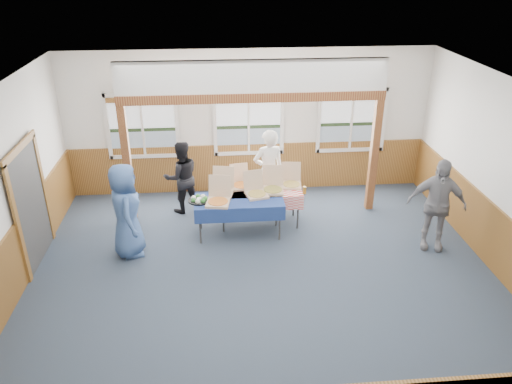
# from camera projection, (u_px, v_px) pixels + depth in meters

# --- Properties ---
(floor) EXTENTS (8.00, 8.00, 0.00)m
(floor) POSITION_uv_depth(u_px,v_px,m) (264.00, 276.00, 8.53)
(floor) COLOR #293343
(floor) RESTS_ON ground
(ceiling) EXTENTS (8.00, 8.00, 0.00)m
(ceiling) POSITION_uv_depth(u_px,v_px,m) (265.00, 91.00, 7.13)
(ceiling) COLOR white
(ceiling) RESTS_ON wall_back
(wall_back) EXTENTS (8.00, 0.00, 8.00)m
(wall_back) POSITION_uv_depth(u_px,v_px,m) (249.00, 123.00, 10.97)
(wall_back) COLOR silver
(wall_back) RESTS_ON floor
(wall_front) EXTENTS (8.00, 0.00, 8.00)m
(wall_front) POSITION_uv_depth(u_px,v_px,m) (302.00, 352.00, 4.69)
(wall_front) COLOR silver
(wall_front) RESTS_ON floor
(wall_left) EXTENTS (0.00, 8.00, 8.00)m
(wall_left) POSITION_uv_depth(u_px,v_px,m) (1.00, 201.00, 7.52)
(wall_left) COLOR silver
(wall_left) RESTS_ON floor
(wall_right) EXTENTS (0.00, 8.00, 8.00)m
(wall_right) POSITION_uv_depth(u_px,v_px,m) (508.00, 182.00, 8.14)
(wall_right) COLOR silver
(wall_right) RESTS_ON floor
(wainscot_back) EXTENTS (7.98, 0.05, 1.10)m
(wainscot_back) POSITION_uv_depth(u_px,v_px,m) (249.00, 167.00, 11.40)
(wainscot_back) COLOR brown
(wainscot_back) RESTS_ON floor
(wainscot_left) EXTENTS (0.05, 6.98, 1.10)m
(wainscot_left) POSITION_uv_depth(u_px,v_px,m) (17.00, 260.00, 7.98)
(wainscot_left) COLOR brown
(wainscot_left) RESTS_ON floor
(wainscot_right) EXTENTS (0.05, 6.98, 1.10)m
(wainscot_right) POSITION_uv_depth(u_px,v_px,m) (493.00, 238.00, 8.59)
(wainscot_right) COLOR brown
(wainscot_right) RESTS_ON floor
(cased_opening) EXTENTS (0.06, 1.30, 2.10)m
(cased_opening) POSITION_uv_depth(u_px,v_px,m) (30.00, 206.00, 8.57)
(cased_opening) COLOR #313131
(cased_opening) RESTS_ON wall_left
(window_left) EXTENTS (1.56, 0.10, 1.46)m
(window_left) POSITION_uv_depth(u_px,v_px,m) (142.00, 123.00, 10.72)
(window_left) COLOR white
(window_left) RESTS_ON wall_back
(window_mid) EXTENTS (1.56, 0.10, 1.46)m
(window_mid) POSITION_uv_depth(u_px,v_px,m) (249.00, 120.00, 10.90)
(window_mid) COLOR white
(window_mid) RESTS_ON wall_back
(window_right) EXTENTS (1.56, 0.10, 1.46)m
(window_right) POSITION_uv_depth(u_px,v_px,m) (352.00, 117.00, 11.07)
(window_right) COLOR white
(window_right) RESTS_ON wall_back
(post_left) EXTENTS (0.15, 0.15, 2.40)m
(post_left) POSITION_uv_depth(u_px,v_px,m) (127.00, 164.00, 9.87)
(post_left) COLOR #5B2614
(post_left) RESTS_ON floor
(post_right) EXTENTS (0.15, 0.15, 2.40)m
(post_right) POSITION_uv_depth(u_px,v_px,m) (374.00, 156.00, 10.26)
(post_right) COLOR #5B2614
(post_right) RESTS_ON floor
(cross_beam) EXTENTS (5.15, 0.18, 0.18)m
(cross_beam) POSITION_uv_depth(u_px,v_px,m) (253.00, 97.00, 9.50)
(cross_beam) COLOR #5B2614
(cross_beam) RESTS_ON post_left
(table_left) EXTENTS (1.83, 1.34, 0.76)m
(table_left) POSITION_uv_depth(u_px,v_px,m) (239.00, 202.00, 9.48)
(table_left) COLOR #313131
(table_left) RESTS_ON floor
(table_right) EXTENTS (1.80, 1.29, 0.76)m
(table_right) POSITION_uv_depth(u_px,v_px,m) (260.00, 193.00, 9.87)
(table_right) COLOR #313131
(table_right) RESTS_ON floor
(pizza_box_a) EXTENTS (0.50, 0.58, 0.46)m
(pizza_box_a) POSITION_uv_depth(u_px,v_px,m) (218.00, 200.00, 9.30)
(pizza_box_a) COLOR #CCAA88
(pizza_box_a) RESTS_ON table_left
(pizza_box_b) EXTENTS (0.49, 0.56, 0.43)m
(pizza_box_b) POSITION_uv_depth(u_px,v_px,m) (256.00, 192.00, 9.59)
(pizza_box_b) COLOR #CCAA88
(pizza_box_b) RESTS_ON table_left
(pizza_box_c) EXTENTS (0.51, 0.59, 0.46)m
(pizza_box_c) POSITION_uv_depth(u_px,v_px,m) (222.00, 190.00, 9.67)
(pizza_box_c) COLOR #CCAA88
(pizza_box_c) RESTS_ON table_right
(pizza_box_d) EXTENTS (0.44, 0.51, 0.41)m
(pizza_box_d) POSITION_uv_depth(u_px,v_px,m) (241.00, 183.00, 9.96)
(pizza_box_d) COLOR #CCAA88
(pizza_box_d) RESTS_ON table_right
(pizza_box_e) EXTENTS (0.47, 0.55, 0.45)m
(pizza_box_e) POSITION_uv_depth(u_px,v_px,m) (273.00, 188.00, 9.76)
(pizza_box_e) COLOR #CCAA88
(pizza_box_e) RESTS_ON table_right
(pizza_box_f) EXTENTS (0.43, 0.51, 0.42)m
(pizza_box_f) POSITION_uv_depth(u_px,v_px,m) (291.00, 182.00, 9.99)
(pizza_box_f) COLOR #CCAA88
(pizza_box_f) RESTS_ON table_right
(veggie_tray) EXTENTS (0.42, 0.42, 0.09)m
(veggie_tray) POSITION_uv_depth(u_px,v_px,m) (199.00, 200.00, 9.38)
(veggie_tray) COLOR black
(veggie_tray) RESTS_ON table_left
(drink_glass) EXTENTS (0.07, 0.07, 0.15)m
(drink_glass) POSITION_uv_depth(u_px,v_px,m) (304.00, 190.00, 9.65)
(drink_glass) COLOR #A6691B
(drink_glass) RESTS_ON table_right
(woman_white) EXTENTS (0.73, 0.56, 1.80)m
(woman_white) POSITION_uv_depth(u_px,v_px,m) (268.00, 171.00, 10.31)
(woman_white) COLOR silver
(woman_white) RESTS_ON floor
(woman_black) EXTENTS (0.90, 0.79, 1.55)m
(woman_black) POSITION_uv_depth(u_px,v_px,m) (182.00, 177.00, 10.34)
(woman_black) COLOR black
(woman_black) RESTS_ON floor
(man_blue) EXTENTS (0.72, 0.95, 1.76)m
(man_blue) POSITION_uv_depth(u_px,v_px,m) (126.00, 211.00, 8.79)
(man_blue) COLOR #395890
(man_blue) RESTS_ON floor
(person_grey) EXTENTS (1.11, 0.72, 1.76)m
(person_grey) POSITION_uv_depth(u_px,v_px,m) (436.00, 205.00, 8.99)
(person_grey) COLOR gray
(person_grey) RESTS_ON floor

